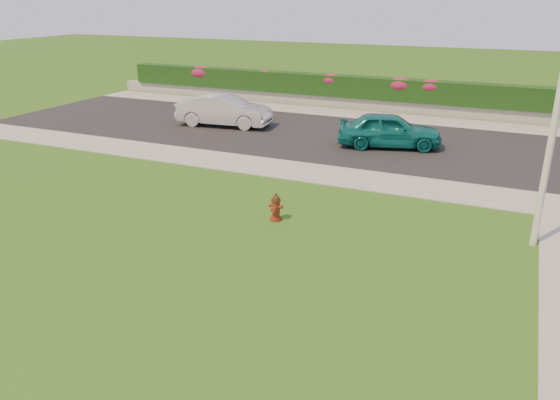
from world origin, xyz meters
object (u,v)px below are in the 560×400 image
at_px(fire_hydrant, 276,208).
at_px(sedan_silver, 224,110).
at_px(sedan_teal, 389,130).
at_px(utility_pole, 555,119).

bearing_deg(fire_hydrant, sedan_silver, 126.22).
relative_size(sedan_teal, sedan_silver, 0.93).
height_order(sedan_silver, utility_pole, utility_pole).
relative_size(fire_hydrant, utility_pole, 0.12).
distance_m(sedan_silver, utility_pole, 15.66).
bearing_deg(utility_pole, sedan_silver, 148.53).
relative_size(sedan_silver, utility_pole, 0.70).
bearing_deg(sedan_teal, utility_pole, -160.33).
height_order(sedan_teal, sedan_silver, sedan_silver).
bearing_deg(sedan_silver, sedan_teal, -101.79).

